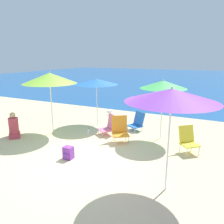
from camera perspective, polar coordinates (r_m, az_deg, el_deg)
ground_plane at (r=6.28m, az=-7.58°, el=-12.00°), size 60.00×60.00×0.00m
sea_water at (r=30.61m, az=20.34°, el=8.17°), size 60.00×40.00×0.01m
beach_umbrella_lime at (r=8.06m, az=-15.99°, el=8.49°), size 1.90×1.90×2.26m
beach_umbrella_blue at (r=8.87m, az=-4.06°, el=7.87°), size 1.74×1.74×1.94m
beach_umbrella_purple at (r=4.34m, az=15.30°, el=4.21°), size 1.82×1.82×2.22m
beach_umbrella_green at (r=7.39m, az=13.22°, el=6.99°), size 1.55×1.55×2.05m
beach_chair_yellow at (r=6.85m, az=19.23°, el=-6.67°), size 0.69×0.69×0.79m
beach_chair_pink at (r=7.95m, az=-0.88°, el=-3.54°), size 0.72×0.73×0.74m
beach_chair_orange at (r=7.27m, az=2.07°, el=-4.43°), size 0.72×0.72×0.86m
beach_chair_blue at (r=8.48m, az=6.57°, el=-2.61°), size 0.69×0.70×0.69m
person_seated_near at (r=8.36m, az=-24.27°, el=-3.66°), size 0.55×0.55×0.91m
backpack_purple at (r=6.28m, az=-11.35°, el=-10.40°), size 0.27×0.23×0.35m
water_bottle at (r=8.10m, az=-6.12°, el=-5.11°), size 0.07×0.07×0.23m
seagull at (r=10.67m, az=-0.68°, el=-0.01°), size 0.27×0.11×0.23m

